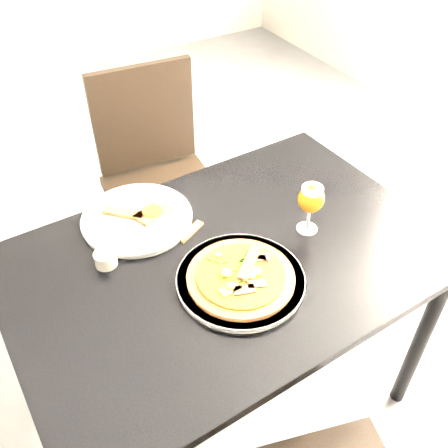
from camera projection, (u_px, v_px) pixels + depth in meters
ground at (150, 389)px, 1.90m from camera, size 6.00×6.00×0.00m
dining_table at (229, 277)px, 1.44m from camera, size 1.23×0.85×0.75m
chair_far at (159, 176)px, 2.06m from camera, size 0.47×0.47×0.95m
plate_main at (240, 280)px, 1.30m from camera, size 0.34×0.34×0.02m
pizza at (241, 276)px, 1.29m from camera, size 0.28×0.28×0.03m
plate_second at (137, 219)px, 1.49m from camera, size 0.35×0.35×0.02m
crust_scraps at (143, 213)px, 1.49m from camera, size 0.19×0.15×0.01m
loose_crust at (191, 231)px, 1.45m from camera, size 0.10×0.06×0.01m
sauce_cup at (105, 258)px, 1.34m from camera, size 0.06×0.06×0.04m
beer_glass at (311, 199)px, 1.39m from camera, size 0.07×0.07×0.16m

